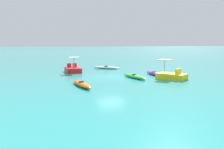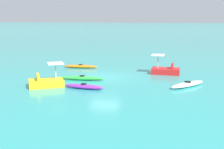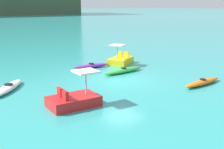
% 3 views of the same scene
% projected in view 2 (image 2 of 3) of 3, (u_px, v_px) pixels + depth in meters
% --- Properties ---
extents(ground_plane, '(600.00, 600.00, 0.00)m').
position_uv_depth(ground_plane, '(105.00, 77.00, 24.32)').
color(ground_plane, teal).
extents(kayak_green, '(3.60, 0.90, 0.37)m').
position_uv_depth(kayak_green, '(82.00, 78.00, 23.02)').
color(kayak_green, green).
rests_on(kayak_green, ground_plane).
extents(kayak_white, '(2.72, 3.12, 0.37)m').
position_uv_depth(kayak_white, '(188.00, 84.00, 20.82)').
color(kayak_white, white).
rests_on(kayak_white, ground_plane).
extents(kayak_orange, '(3.41, 0.86, 0.37)m').
position_uv_depth(kayak_orange, '(81.00, 66.00, 28.59)').
color(kayak_orange, orange).
rests_on(kayak_orange, ground_plane).
extents(kayak_purple, '(2.98, 0.89, 0.37)m').
position_uv_depth(kayak_purple, '(84.00, 86.00, 20.16)').
color(kayak_purple, purple).
rests_on(kayak_purple, ground_plane).
extents(pedal_boat_red, '(2.49, 1.58, 1.68)m').
position_uv_depth(pedal_boat_red, '(165.00, 70.00, 25.54)').
color(pedal_boat_red, red).
rests_on(pedal_boat_red, ground_plane).
extents(pedal_boat_yellow, '(2.83, 2.53, 1.68)m').
position_uv_depth(pedal_boat_yellow, '(46.00, 82.00, 20.81)').
color(pedal_boat_yellow, yellow).
rests_on(pedal_boat_yellow, ground_plane).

